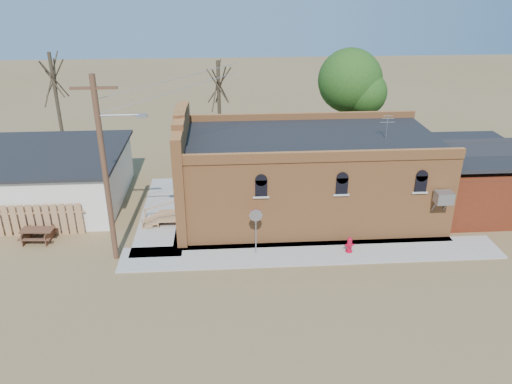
{
  "coord_description": "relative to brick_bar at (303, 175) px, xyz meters",
  "views": [
    {
      "loc": [
        -2.78,
        -20.24,
        13.09
      ],
      "look_at": [
        -1.16,
        3.29,
        2.4
      ],
      "focal_mm": 35.0,
      "sensor_mm": 36.0,
      "label": 1
    }
  ],
  "objects": [
    {
      "name": "red_shed",
      "position": [
        9.86,
        0.01,
        -0.07
      ],
      "size": [
        5.4,
        6.4,
        4.3
      ],
      "color": "#541F0E",
      "rests_on": "ground"
    },
    {
      "name": "fire_hydrant",
      "position": [
        1.69,
        -4.62,
        -1.86
      ],
      "size": [
        0.47,
        0.46,
        0.81
      ],
      "rotation": [
        0.0,
        0.0,
        0.31
      ],
      "color": "#B20A24",
      "rests_on": "sidewalk_south"
    },
    {
      "name": "wood_fence",
      "position": [
        -14.44,
        -1.69,
        -1.44
      ],
      "size": [
        5.2,
        0.1,
        1.8
      ],
      "primitive_type": null,
      "color": "#A56E4A",
      "rests_on": "ground"
    },
    {
      "name": "brick_bar",
      "position": [
        0.0,
        0.0,
        0.0
      ],
      "size": [
        16.4,
        7.97,
        6.3
      ],
      "color": "#C1723B",
      "rests_on": "ground"
    },
    {
      "name": "ground",
      "position": [
        -1.64,
        -5.49,
        -2.34
      ],
      "size": [
        120.0,
        120.0,
        0.0
      ],
      "primitive_type": "plane",
      "color": "brown",
      "rests_on": "ground"
    },
    {
      "name": "sidewalk_west",
      "position": [
        -7.94,
        0.51,
        -2.3
      ],
      "size": [
        2.6,
        10.0,
        0.08
      ],
      "primitive_type": "cube",
      "color": "#9E9991",
      "rests_on": "ground"
    },
    {
      "name": "tree_bare_near",
      "position": [
        -4.64,
        7.51,
        3.62
      ],
      "size": [
        2.8,
        2.8,
        7.65
      ],
      "color": "#3F3024",
      "rests_on": "ground"
    },
    {
      "name": "tree_bare_far",
      "position": [
        -15.64,
        8.51,
        4.02
      ],
      "size": [
        2.8,
        2.8,
        8.16
      ],
      "color": "#3F3024",
      "rests_on": "ground"
    },
    {
      "name": "picnic_table",
      "position": [
        -14.18,
        -2.32,
        -1.89
      ],
      "size": [
        1.72,
        1.35,
        0.68
      ],
      "rotation": [
        0.0,
        0.0,
        -0.07
      ],
      "color": "#543221",
      "rests_on": "ground"
    },
    {
      "name": "trash_barrel",
      "position": [
        -6.94,
        -0.66,
        -1.84
      ],
      "size": [
        0.62,
        0.62,
        0.83
      ],
      "primitive_type": "cylinder",
      "rotation": [
        0.0,
        0.0,
        -0.15
      ],
      "color": "#1B4F8A",
      "rests_on": "sidewalk_west"
    },
    {
      "name": "utility_pole",
      "position": [
        -9.79,
        -4.29,
        2.43
      ],
      "size": [
        3.12,
        0.26,
        9.0
      ],
      "color": "#4E311F",
      "rests_on": "ground"
    },
    {
      "name": "tree_leafy",
      "position": [
        4.36,
        8.01,
        3.59
      ],
      "size": [
        4.4,
        4.4,
        8.15
      ],
      "color": "#3F3024",
      "rests_on": "ground"
    },
    {
      "name": "sidewalk_south",
      "position": [
        -0.14,
        -4.59,
        -2.3
      ],
      "size": [
        19.0,
        2.2,
        0.08
      ],
      "primitive_type": "cube",
      "color": "#9E9991",
      "rests_on": "ground"
    },
    {
      "name": "stop_sign",
      "position": [
        -2.97,
        -4.46,
        -0.37
      ],
      "size": [
        0.67,
        0.08,
        2.45
      ],
      "rotation": [
        0.0,
        0.0,
        -0.41
      ],
      "color": "gray",
      "rests_on": "sidewalk_south"
    }
  ]
}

